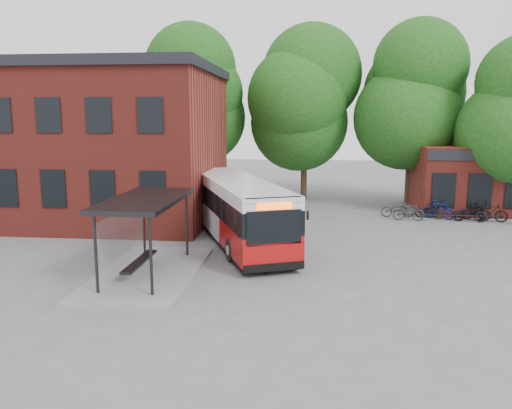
# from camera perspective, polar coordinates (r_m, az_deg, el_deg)

# --- Properties ---
(ground) EXTENTS (100.00, 100.00, 0.00)m
(ground) POSITION_cam_1_polar(r_m,az_deg,el_deg) (19.02, 1.87, -7.53)
(ground) COLOR slate
(station_building) EXTENTS (18.40, 10.40, 8.50)m
(station_building) POSITION_cam_1_polar(r_m,az_deg,el_deg) (30.66, -21.94, 6.51)
(station_building) COLOR maroon
(station_building) RESTS_ON ground
(bus_shelter) EXTENTS (3.60, 7.00, 2.90)m
(bus_shelter) POSITION_cam_1_polar(r_m,az_deg,el_deg) (18.54, -12.38, -3.57)
(bus_shelter) COLOR black
(bus_shelter) RESTS_ON ground
(bike_rail) EXTENTS (5.20, 0.10, 0.38)m
(bike_rail) POSITION_cam_1_polar(r_m,az_deg,el_deg) (29.73, 21.47, -1.45)
(bike_rail) COLOR black
(bike_rail) RESTS_ON ground
(tree_0) EXTENTS (7.92, 7.92, 11.00)m
(tree_0) POSITION_cam_1_polar(r_m,az_deg,el_deg) (34.86, -6.17, 9.55)
(tree_0) COLOR #174913
(tree_0) RESTS_ON ground
(tree_1) EXTENTS (7.92, 7.92, 10.40)m
(tree_1) POSITION_cam_1_polar(r_m,az_deg,el_deg) (35.10, 5.58, 9.07)
(tree_1) COLOR #174913
(tree_1) RESTS_ON ground
(tree_2) EXTENTS (7.92, 7.92, 11.00)m
(tree_2) POSITION_cam_1_polar(r_m,az_deg,el_deg) (34.75, 17.35, 9.16)
(tree_2) COLOR #174913
(tree_2) RESTS_ON ground
(city_bus) EXTENTS (6.46, 11.47, 2.89)m
(city_bus) POSITION_cam_1_polar(r_m,az_deg,el_deg) (23.18, -2.16, -0.66)
(city_bus) COLOR #A70F0F
(city_bus) RESTS_ON ground
(bicycle_0) EXTENTS (1.87, 0.72, 0.97)m
(bicycle_0) POSITION_cam_1_polar(r_m,az_deg,el_deg) (29.87, 15.86, -0.51)
(bicycle_0) COLOR #26272D
(bicycle_0) RESTS_ON ground
(bicycle_1) EXTENTS (1.74, 0.68, 1.02)m
(bicycle_1) POSITION_cam_1_polar(r_m,az_deg,el_deg) (29.08, 17.05, -0.80)
(bicycle_1) COLOR #2C2C33
(bicycle_1) RESTS_ON ground
(bicycle_2) EXTENTS (1.69, 1.11, 0.84)m
(bicycle_2) POSITION_cam_1_polar(r_m,az_deg,el_deg) (30.16, 19.22, -0.71)
(bicycle_2) COLOR black
(bicycle_2) RESTS_ON ground
(bicycle_3) EXTENTS (1.83, 1.16, 1.07)m
(bicycle_3) POSITION_cam_1_polar(r_m,az_deg,el_deg) (30.14, 20.15, -0.56)
(bicycle_3) COLOR navy
(bicycle_3) RESTS_ON ground
(bicycle_4) EXTENTS (1.89, 1.13, 0.94)m
(bicycle_4) POSITION_cam_1_polar(r_m,az_deg,el_deg) (30.20, 23.18, -0.86)
(bicycle_4) COLOR black
(bicycle_4) RESTS_ON ground
(bicycle_5) EXTENTS (1.61, 0.88, 0.93)m
(bicycle_5) POSITION_cam_1_polar(r_m,az_deg,el_deg) (30.56, 23.82, -0.79)
(bicycle_5) COLOR black
(bicycle_5) RESTS_ON ground
(bicycle_6) EXTENTS (1.95, 1.18, 0.97)m
(bicycle_6) POSITION_cam_1_polar(r_m,az_deg,el_deg) (29.98, 23.16, -0.90)
(bicycle_6) COLOR black
(bicycle_6) RESTS_ON ground
(bicycle_7) EXTENTS (1.83, 0.95, 1.06)m
(bicycle_7) POSITION_cam_1_polar(r_m,az_deg,el_deg) (30.40, 25.24, -0.82)
(bicycle_7) COLOR black
(bicycle_7) RESTS_ON ground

